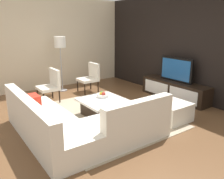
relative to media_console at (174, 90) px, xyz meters
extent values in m
plane|color=brown|center=(0.00, -2.40, -0.25)|extent=(14.00, 14.00, 0.00)
cube|color=black|center=(0.00, 0.30, 1.15)|extent=(6.40, 0.12, 2.80)
cube|color=beige|center=(-3.20, -2.20, 1.15)|extent=(0.12, 5.20, 2.80)
cube|color=tan|center=(-0.10, -2.40, -0.24)|extent=(3.20, 2.53, 0.01)
cube|color=black|center=(0.00, 0.00, 0.00)|extent=(2.04, 0.48, 0.50)
cube|color=white|center=(-0.47, -0.24, 0.00)|extent=(0.86, 0.01, 0.35)
cube|color=white|center=(0.47, -0.24, 0.00)|extent=(0.86, 0.01, 0.35)
cube|color=black|center=(0.00, 0.00, 0.58)|extent=(1.04, 0.05, 0.65)
cube|color=#194C8C|center=(0.00, -0.03, 0.58)|extent=(0.93, 0.01, 0.55)
cube|color=silver|center=(0.20, -3.70, -0.05)|extent=(2.51, 0.85, 0.41)
cube|color=silver|center=(0.20, -4.03, 0.36)|extent=(2.51, 0.18, 0.40)
cube|color=silver|center=(1.03, -2.56, -0.05)|extent=(0.85, 1.43, 0.41)
cube|color=silver|center=(1.36, -2.56, 0.36)|extent=(0.18, 1.43, 0.40)
cube|color=red|center=(-0.55, -3.70, 0.27)|extent=(0.36, 0.20, 0.22)
cube|color=red|center=(1.03, -2.20, 0.19)|extent=(0.60, 0.44, 0.06)
cube|color=black|center=(-0.10, -2.30, -0.08)|extent=(0.79, 0.75, 0.33)
cube|color=white|center=(-0.10, -2.30, 0.10)|extent=(0.99, 0.94, 0.05)
cylinder|color=black|center=(-2.01, -3.16, -0.06)|extent=(0.04, 0.04, 0.38)
cylinder|color=black|center=(-1.53, -3.16, -0.06)|extent=(0.04, 0.04, 0.38)
cylinder|color=black|center=(-2.01, -2.74, -0.06)|extent=(0.04, 0.04, 0.38)
cylinder|color=black|center=(-1.53, -2.74, -0.06)|extent=(0.04, 0.04, 0.38)
cube|color=silver|center=(-1.77, -2.95, 0.13)|extent=(0.56, 0.50, 0.08)
cube|color=silver|center=(-1.77, -2.74, 0.40)|extent=(0.56, 0.08, 0.45)
cylinder|color=#A5A5AA|center=(-2.58, -2.19, -0.24)|extent=(0.28, 0.28, 0.02)
cylinder|color=#A5A5AA|center=(-2.58, -2.19, 0.43)|extent=(0.03, 0.03, 1.31)
cylinder|color=white|center=(-2.58, -2.19, 1.24)|extent=(0.33, 0.33, 0.32)
cube|color=silver|center=(0.95, -1.25, -0.05)|extent=(0.70, 0.70, 0.40)
cylinder|color=silver|center=(-0.28, -2.20, 0.17)|extent=(0.28, 0.28, 0.07)
sphere|color=#B23326|center=(-0.23, -2.21, 0.22)|extent=(0.10, 0.10, 0.10)
sphere|color=gold|center=(-0.28, -2.17, 0.21)|extent=(0.07, 0.07, 0.07)
sphere|color=#4C8C33|center=(-0.34, -2.18, 0.22)|extent=(0.08, 0.08, 0.08)
sphere|color=gold|center=(-0.28, -2.24, 0.21)|extent=(0.07, 0.07, 0.07)
cylinder|color=black|center=(-2.21, -1.85, -0.06)|extent=(0.04, 0.04, 0.38)
cylinder|color=black|center=(-1.76, -1.85, -0.06)|extent=(0.04, 0.04, 0.38)
cylinder|color=black|center=(-2.21, -1.38, -0.06)|extent=(0.04, 0.04, 0.38)
cylinder|color=black|center=(-1.76, -1.38, -0.06)|extent=(0.04, 0.04, 0.38)
cube|color=silver|center=(-1.99, -1.62, 0.13)|extent=(0.53, 0.54, 0.08)
cube|color=silver|center=(-1.99, -1.38, 0.40)|extent=(0.53, 0.08, 0.45)
camera|label=1|loc=(4.04, -5.03, 1.78)|focal=37.43mm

